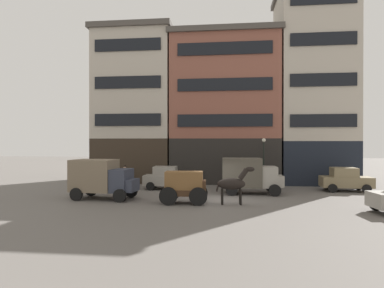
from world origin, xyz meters
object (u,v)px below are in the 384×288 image
Objects in this scene: draft_horse at (233,184)px; delivery_truck_near at (250,174)px; sedan_light at (167,178)px; pedestrian_officer at (125,175)px; sedan_dark at (345,179)px; delivery_truck_far at (102,178)px; streetlamp_curbside at (264,155)px; cargo_wagon at (185,185)px.

delivery_truck_near reaches higher than draft_horse.
sedan_light is 2.08× the size of pedestrian_officer.
draft_horse reaches higher than sedan_dark.
sedan_dark is at bearing 1.38° from sedan_light.
draft_horse is at bearing -6.33° from delivery_truck_far.
pedestrian_officer is 12.00m from streetlamp_curbside.
delivery_truck_near is at bearing 18.06° from delivery_truck_far.
sedan_dark is 2.09× the size of pedestrian_officer.
sedan_light is (-5.22, 5.94, -0.36)m from draft_horse.
sedan_light is (3.42, 4.98, -0.51)m from delivery_truck_far.
pedestrian_officer is at bearing 159.65° from sedan_light.
streetlamp_curbside is (5.64, 7.89, 1.52)m from cargo_wagon.
cargo_wagon reaches higher than sedan_light.
sedan_dark is at bearing -3.63° from pedestrian_officer.
cargo_wagon is 0.79× the size of sedan_dark.
delivery_truck_far is 1.20× the size of sedan_light.
cargo_wagon is at bearing -179.95° from draft_horse.
delivery_truck_near is 2.43× the size of pedestrian_officer.
sedan_light is 0.91× the size of streetlamp_curbside.
draft_horse reaches higher than sedan_light.
delivery_truck_far reaches higher than pedestrian_officer.
draft_horse is 4.39m from delivery_truck_near.
cargo_wagon is at bearing -135.29° from delivery_truck_near.
draft_horse is 7.91m from sedan_light.
pedestrian_officer is (-6.23, 7.41, -0.17)m from cargo_wagon.
draft_horse is at bearing -144.23° from sedan_dark.
sedan_light is 4.23m from pedestrian_officer.
delivery_truck_near is 6.75m from sedan_light.
draft_horse is 0.63× the size of sedan_dark.
streetlamp_curbside reaches higher than cargo_wagon.
delivery_truck_near reaches higher than sedan_dark.
sedan_light is (-6.50, 1.74, -0.51)m from delivery_truck_near.
delivery_truck_far is at bearing -161.94° from delivery_truck_near.
streetlamp_curbside is (7.91, 1.96, 1.76)m from sedan_light.
cargo_wagon is 0.68× the size of delivery_truck_near.
streetlamp_curbside is at bearing 71.17° from draft_horse.
sedan_light is at bearing -166.11° from streetlamp_curbside.
delivery_truck_far is at bearing -162.96° from sedan_dark.
streetlamp_curbside is at bearing 54.45° from cargo_wagon.
streetlamp_curbside is at bearing 2.34° from pedestrian_officer.
cargo_wagon is at bearing -125.55° from streetlamp_curbside.
delivery_truck_far is (-8.63, 0.96, 0.15)m from draft_horse.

